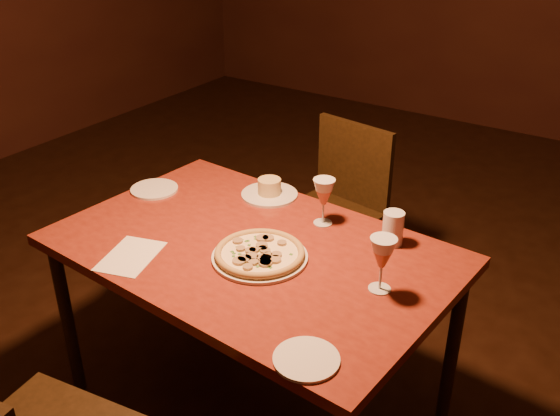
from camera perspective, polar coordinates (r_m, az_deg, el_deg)
The scene contains 11 objects.
floor at distance 2.63m, azimuth -0.52°, elevation -15.89°, with size 7.00×7.00×0.00m, color black.
dining_table at distance 2.16m, azimuth -2.58°, elevation -4.93°, with size 1.40×0.96×0.72m.
chair_far at distance 2.92m, azimuth 5.17°, elevation 0.29°, with size 0.47×0.47×0.85m.
pizza_plate at distance 2.04m, azimuth -1.87°, elevation -4.20°, with size 0.32×0.32×0.03m.
ramekin_saucer at distance 2.45m, azimuth -0.97°, elevation 1.62°, with size 0.22×0.22×0.07m.
wine_glass_far at distance 2.22m, azimuth 4.00°, elevation 0.57°, with size 0.08×0.08×0.17m, color #AE5E48, non-canonical shape.
wine_glass_right at distance 1.88m, azimuth 9.28°, elevation -5.11°, with size 0.08×0.08×0.18m, color #AE5E48, non-canonical shape.
water_tumbler at distance 2.14m, azimuth 10.28°, elevation -1.83°, with size 0.07×0.07×0.12m, color silver.
side_plate_left at distance 2.55m, azimuth -11.42°, elevation 1.71°, with size 0.19×0.19×0.01m, color silver.
side_plate_near at distance 1.66m, azimuth 2.43°, elevation -13.64°, with size 0.18×0.18×0.01m, color silver.
menu_card at distance 2.12m, azimuth -13.50°, elevation -4.30°, with size 0.16×0.23×0.00m, color silver.
Camera 1 is at (1.08, -1.58, 1.81)m, focal length 40.00 mm.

